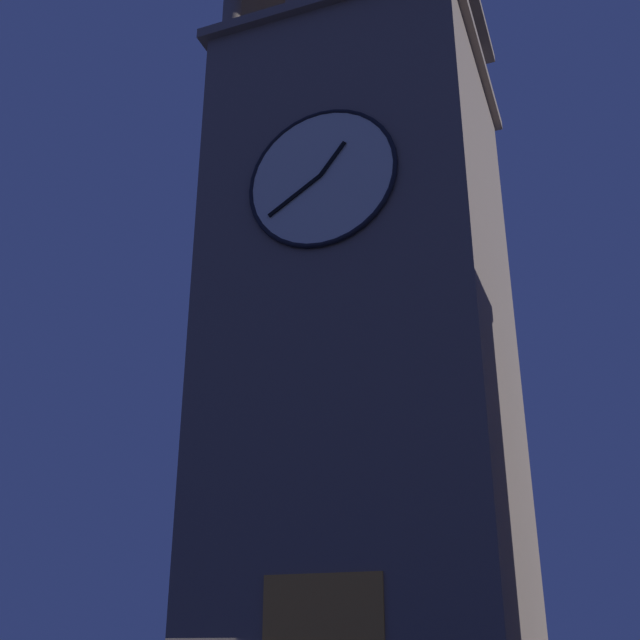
# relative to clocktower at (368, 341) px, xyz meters

# --- Properties ---
(clocktower) EXTENTS (9.50, 9.46, 29.52)m
(clocktower) POSITION_rel_clocktower_xyz_m (0.00, 0.00, 0.00)
(clocktower) COLOR #75665B
(clocktower) RESTS_ON ground_plane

